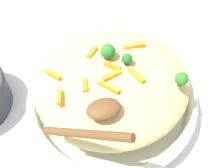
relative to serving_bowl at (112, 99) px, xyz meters
The scene contains 16 objects.
ground_plane 0.03m from the serving_bowl, ahead, with size 2.40×2.40×0.00m, color silver.
serving_bowl is the anchor object (origin of this frame).
pasta_mound 0.06m from the serving_bowl, ahead, with size 0.30×0.29×0.09m, color #D1BA7A.
carrot_piece_0 0.10m from the serving_bowl, 23.94° to the right, with size 0.03×0.01×0.01m, color orange.
carrot_piece_1 0.11m from the serving_bowl, 139.06° to the left, with size 0.04×0.01×0.01m, color orange.
carrot_piece_2 0.11m from the serving_bowl, 64.32° to the left, with size 0.04×0.01×0.01m, color orange.
carrot_piece_3 0.14m from the serving_bowl, 11.02° to the right, with size 0.03×0.01×0.01m, color orange.
carrot_piece_4 0.12m from the serving_bowl, 22.83° to the left, with size 0.03×0.01×0.01m, color orange.
carrot_piece_5 0.11m from the serving_bowl, 62.97° to the right, with size 0.03×0.01×0.01m, color orange.
carrot_piece_6 0.12m from the serving_bowl, 144.82° to the right, with size 0.04×0.01×0.01m, color orange.
carrot_piece_7 0.10m from the serving_bowl, 70.59° to the left, with size 0.03×0.01×0.01m, color orange.
carrot_piece_8 0.15m from the serving_bowl, 17.48° to the left, with size 0.03×0.01×0.01m, color orange.
broccoli_floret_0 0.17m from the serving_bowl, 145.38° to the left, with size 0.02×0.02×0.03m.
broccoli_floret_1 0.12m from the serving_bowl, 101.05° to the right, with size 0.03×0.03×0.03m.
broccoli_floret_2 0.12m from the serving_bowl, 169.93° to the right, with size 0.02×0.02×0.02m.
serving_spoon 0.16m from the serving_bowl, 61.47° to the left, with size 0.13×0.12×0.09m.
Camera 1 is at (0.10, 0.30, 0.48)m, focal length 42.04 mm.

